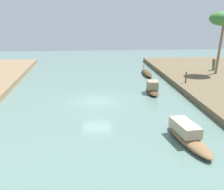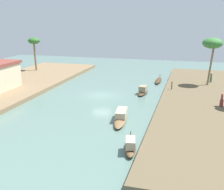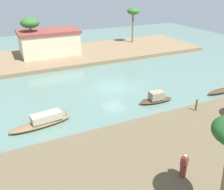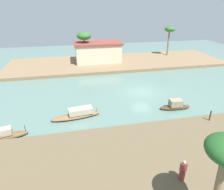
{
  "view_description": "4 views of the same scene",
  "coord_description": "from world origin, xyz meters",
  "views": [
    {
      "loc": [
        -25.35,
        0.92,
        7.49
      ],
      "look_at": [
        -0.64,
        -1.29,
        0.67
      ],
      "focal_mm": 48.64,
      "sensor_mm": 36.0,
      "label": 1
    },
    {
      "loc": [
        -36.39,
        -11.67,
        10.48
      ],
      "look_at": [
        -2.53,
        -2.22,
        0.87
      ],
      "focal_mm": 45.99,
      "sensor_mm": 36.0,
      "label": 2
    },
    {
      "loc": [
        -11.57,
        -24.06,
        11.42
      ],
      "look_at": [
        -2.13,
        -4.11,
        1.14
      ],
      "focal_mm": 39.98,
      "sensor_mm": 36.0,
      "label": 3
    },
    {
      "loc": [
        -9.28,
        -23.79,
        11.37
      ],
      "look_at": [
        -4.62,
        -1.95,
        0.87
      ],
      "focal_mm": 31.69,
      "sensor_mm": 36.0,
      "label": 4
    }
  ],
  "objects": [
    {
      "name": "sampan_foreground",
      "position": [
        2.21,
        -5.41,
        0.44
      ],
      "size": [
        3.72,
        1.31,
        1.18
      ],
      "rotation": [
        0.0,
        0.0,
        -0.08
      ],
      "color": "#47331E",
      "rests_on": "river_water"
    },
    {
      "name": "palm_tree_right_tall",
      "position": [
        -6.43,
        15.0,
        5.56
      ],
      "size": [
        2.76,
        2.76,
        5.85
      ],
      "color": "#7F6647",
      "rests_on": "riverbank_right"
    },
    {
      "name": "riverside_building",
      "position": [
        -3.85,
        15.32,
        2.47
      ],
      "size": [
        9.19,
        5.56,
        3.81
      ],
      "rotation": [
        0.0,
        0.0,
        0.0
      ],
      "color": "beige",
      "rests_on": "riverbank_right"
    },
    {
      "name": "riverbank_right",
      "position": [
        0.0,
        14.41,
        0.27
      ],
      "size": [
        42.75,
        12.37,
        0.54
      ],
      "primitive_type": "cube",
      "color": "#846B4C",
      "rests_on": "ground"
    },
    {
      "name": "mooring_post",
      "position": [
        3.9,
        -9.22,
        1.09
      ],
      "size": [
        0.14,
        0.14,
        1.11
      ],
      "primitive_type": "cylinder",
      "color": "#4C3823",
      "rests_on": "riverbank_left"
    },
    {
      "name": "riverbank_left",
      "position": [
        0.0,
        -14.41,
        0.27
      ],
      "size": [
        42.75,
        12.37,
        0.54
      ],
      "primitive_type": "cube",
      "color": "brown",
      "rests_on": "ground"
    },
    {
      "name": "river_water",
      "position": [
        0.0,
        0.0,
        0.0
      ],
      "size": [
        71.57,
        71.57,
        0.0
      ],
      "primitive_type": "plane",
      "color": "slate",
      "rests_on": "ground"
    },
    {
      "name": "person_on_near_bank",
      "position": [
        -2.69,
        -15.32,
        1.19
      ],
      "size": [
        0.44,
        0.44,
        1.6
      ],
      "rotation": [
        0.0,
        0.0,
        6.16
      ],
      "color": "brown",
      "rests_on": "riverbank_left"
    },
    {
      "name": "sampan_open_hull",
      "position": [
        -9.08,
        -5.02,
        0.43
      ],
      "size": [
        5.43,
        1.8,
        1.09
      ],
      "rotation": [
        0.0,
        0.0,
        0.12
      ],
      "color": "brown",
      "rests_on": "river_water"
    },
    {
      "name": "palm_tree_right_short",
      "position": [
        12.18,
        17.09,
        5.88
      ],
      "size": [
        2.24,
        2.24,
        6.23
      ],
      "color": "#7F6647",
      "rests_on": "riverbank_right"
    }
  ]
}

